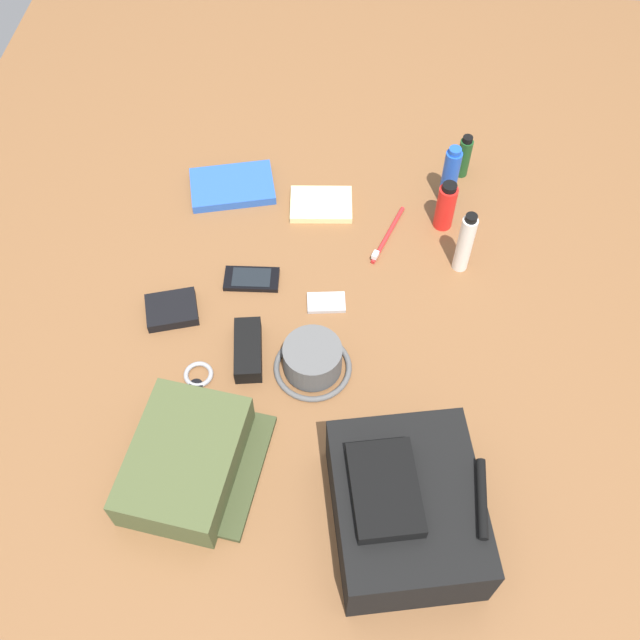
{
  "coord_description": "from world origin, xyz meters",
  "views": [
    {
      "loc": [
        0.87,
        0.08,
        1.32
      ],
      "look_at": [
        0.0,
        0.0,
        0.04
      ],
      "focal_mm": 40.93,
      "sensor_mm": 36.0,
      "label": 1
    }
  ],
  "objects_px": {
    "toiletry_pouch": "(187,461)",
    "paperback_novel": "(232,186)",
    "shampoo_bottle": "(464,157)",
    "toothpaste_tube": "(465,243)",
    "sunscreen_spray": "(446,206)",
    "sunglasses_case": "(248,350)",
    "deodorant_spray": "(450,176)",
    "cell_phone": "(252,279)",
    "bucket_hat": "(313,360)",
    "toothbrush": "(386,237)",
    "backpack": "(405,508)",
    "notepad": "(321,204)",
    "media_player": "(326,302)",
    "wallet": "(172,310)",
    "wristwatch": "(198,376)"
  },
  "relations": [
    {
      "from": "deodorant_spray",
      "to": "cell_phone",
      "type": "relative_size",
      "value": 1.31
    },
    {
      "from": "sunglasses_case",
      "to": "bucket_hat",
      "type": "bearing_deg",
      "value": 72.71
    },
    {
      "from": "deodorant_spray",
      "to": "toothpaste_tube",
      "type": "xyz_separation_m",
      "value": [
        0.21,
        0.03,
        0.0
      ]
    },
    {
      "from": "backpack",
      "to": "bucket_hat",
      "type": "distance_m",
      "value": 0.37
    },
    {
      "from": "backpack",
      "to": "toothpaste_tube",
      "type": "bearing_deg",
      "value": 169.18
    },
    {
      "from": "toiletry_pouch",
      "to": "paperback_novel",
      "type": "distance_m",
      "value": 0.75
    },
    {
      "from": "deodorant_spray",
      "to": "wristwatch",
      "type": "height_order",
      "value": "deodorant_spray"
    },
    {
      "from": "bucket_hat",
      "to": "notepad",
      "type": "relative_size",
      "value": 1.09
    },
    {
      "from": "deodorant_spray",
      "to": "sunglasses_case",
      "type": "distance_m",
      "value": 0.65
    },
    {
      "from": "shampoo_bottle",
      "to": "paperback_novel",
      "type": "height_order",
      "value": "shampoo_bottle"
    },
    {
      "from": "wallet",
      "to": "notepad",
      "type": "bearing_deg",
      "value": 122.54
    },
    {
      "from": "paperback_novel",
      "to": "notepad",
      "type": "bearing_deg",
      "value": 80.3
    },
    {
      "from": "bucket_hat",
      "to": "wallet",
      "type": "bearing_deg",
      "value": -109.57
    },
    {
      "from": "sunscreen_spray",
      "to": "sunglasses_case",
      "type": "distance_m",
      "value": 0.58
    },
    {
      "from": "backpack",
      "to": "bucket_hat",
      "type": "relative_size",
      "value": 2.12
    },
    {
      "from": "shampoo_bottle",
      "to": "toothbrush",
      "type": "bearing_deg",
      "value": -37.38
    },
    {
      "from": "toiletry_pouch",
      "to": "bucket_hat",
      "type": "xyz_separation_m",
      "value": [
        -0.25,
        0.21,
        -0.01
      ]
    },
    {
      "from": "backpack",
      "to": "media_player",
      "type": "relative_size",
      "value": 3.88
    },
    {
      "from": "backpack",
      "to": "deodorant_spray",
      "type": "relative_size",
      "value": 2.1
    },
    {
      "from": "shampoo_bottle",
      "to": "sunscreen_spray",
      "type": "xyz_separation_m",
      "value": [
        0.18,
        -0.05,
        0.01
      ]
    },
    {
      "from": "toothpaste_tube",
      "to": "paperback_novel",
      "type": "relative_size",
      "value": 0.74
    },
    {
      "from": "wristwatch",
      "to": "toothpaste_tube",
      "type": "bearing_deg",
      "value": 122.26
    },
    {
      "from": "paperback_novel",
      "to": "notepad",
      "type": "relative_size",
      "value": 1.54
    },
    {
      "from": "bucket_hat",
      "to": "toothpaste_tube",
      "type": "relative_size",
      "value": 0.96
    },
    {
      "from": "cell_phone",
      "to": "media_player",
      "type": "distance_m",
      "value": 0.18
    },
    {
      "from": "sunscreen_spray",
      "to": "toothbrush",
      "type": "height_order",
      "value": "sunscreen_spray"
    },
    {
      "from": "media_player",
      "to": "sunglasses_case",
      "type": "distance_m",
      "value": 0.21
    },
    {
      "from": "wallet",
      "to": "sunglasses_case",
      "type": "relative_size",
      "value": 0.79
    },
    {
      "from": "toothbrush",
      "to": "shampoo_bottle",
      "type": "bearing_deg",
      "value": 142.62
    },
    {
      "from": "paperback_novel",
      "to": "notepad",
      "type": "xyz_separation_m",
      "value": [
        0.04,
        0.23,
        -0.0
      ]
    },
    {
      "from": "wristwatch",
      "to": "toothbrush",
      "type": "height_order",
      "value": "toothbrush"
    },
    {
      "from": "toothbrush",
      "to": "deodorant_spray",
      "type": "bearing_deg",
      "value": 135.02
    },
    {
      "from": "bucket_hat",
      "to": "paperback_novel",
      "type": "relative_size",
      "value": 0.71
    },
    {
      "from": "shampoo_bottle",
      "to": "sunglasses_case",
      "type": "xyz_separation_m",
      "value": [
        0.58,
        -0.46,
        -0.04
      ]
    },
    {
      "from": "toothbrush",
      "to": "cell_phone",
      "type": "bearing_deg",
      "value": -63.25
    },
    {
      "from": "backpack",
      "to": "sunscreen_spray",
      "type": "distance_m",
      "value": 0.74
    },
    {
      "from": "cell_phone",
      "to": "media_player",
      "type": "bearing_deg",
      "value": 74.09
    },
    {
      "from": "sunscreen_spray",
      "to": "notepad",
      "type": "height_order",
      "value": "sunscreen_spray"
    },
    {
      "from": "paperback_novel",
      "to": "toothbrush",
      "type": "xyz_separation_m",
      "value": [
        0.13,
        0.39,
        -0.0
      ]
    },
    {
      "from": "deodorant_spray",
      "to": "sunscreen_spray",
      "type": "xyz_separation_m",
      "value": [
        0.08,
        -0.01,
        -0.02
      ]
    },
    {
      "from": "toothpaste_tube",
      "to": "toothbrush",
      "type": "height_order",
      "value": "toothpaste_tube"
    },
    {
      "from": "wristwatch",
      "to": "wallet",
      "type": "xyz_separation_m",
      "value": [
        -0.16,
        -0.09,
        0.01
      ]
    },
    {
      "from": "sunscreen_spray",
      "to": "paperback_novel",
      "type": "distance_m",
      "value": 0.53
    },
    {
      "from": "wallet",
      "to": "notepad",
      "type": "distance_m",
      "value": 0.46
    },
    {
      "from": "shampoo_bottle",
      "to": "toothpaste_tube",
      "type": "relative_size",
      "value": 0.7
    },
    {
      "from": "cell_phone",
      "to": "toiletry_pouch",
      "type": "bearing_deg",
      "value": -6.46
    },
    {
      "from": "backpack",
      "to": "sunscreen_spray",
      "type": "relative_size",
      "value": 2.63
    },
    {
      "from": "notepad",
      "to": "sunglasses_case",
      "type": "height_order",
      "value": "sunglasses_case"
    },
    {
      "from": "wallet",
      "to": "paperback_novel",
      "type": "bearing_deg",
      "value": 152.55
    },
    {
      "from": "toothbrush",
      "to": "notepad",
      "type": "xyz_separation_m",
      "value": [
        -0.09,
        -0.16,
        0.0
      ]
    }
  ]
}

